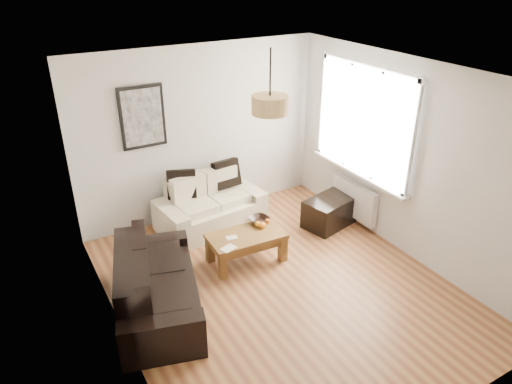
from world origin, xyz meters
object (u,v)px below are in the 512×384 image
loveseat_cream (210,203)px  ottoman (329,212)px  coffee_table (246,247)px  sofa_leather (157,282)px

loveseat_cream → ottoman: 1.79m
loveseat_cream → coffee_table: loveseat_cream is taller
sofa_leather → coffee_table: bearing=-59.3°
loveseat_cream → coffee_table: size_ratio=1.54×
coffee_table → ottoman: size_ratio=1.32×
coffee_table → ottoman: (1.54, 0.21, 0.01)m
sofa_leather → coffee_table: (1.34, 0.36, -0.18)m
loveseat_cream → ottoman: (1.55, -0.87, -0.16)m
coffee_table → ottoman: bearing=7.7°
loveseat_cream → coffee_table: (0.02, -1.08, -0.18)m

